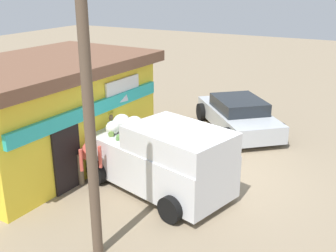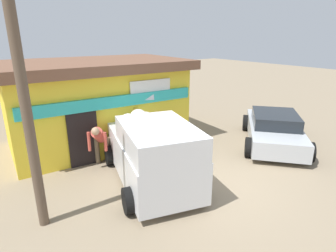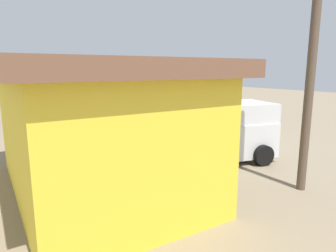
# 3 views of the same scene
# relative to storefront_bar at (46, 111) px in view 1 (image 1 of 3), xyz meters

# --- Properties ---
(ground_plane) EXTENTS (60.00, 60.00, 0.00)m
(ground_plane) POSITION_rel_storefront_bar_xyz_m (1.26, -5.00, -1.55)
(ground_plane) COLOR gray
(storefront_bar) EXTENTS (6.67, 4.42, 3.02)m
(storefront_bar) POSITION_rel_storefront_bar_xyz_m (0.00, 0.00, 0.00)
(storefront_bar) COLOR yellow
(storefront_bar) RESTS_ON ground_plane
(delivery_van) EXTENTS (2.88, 4.67, 2.81)m
(delivery_van) POSITION_rel_storefront_bar_xyz_m (-0.05, -3.79, -0.63)
(delivery_van) COLOR silver
(delivery_van) RESTS_ON ground_plane
(parked_sedan) EXTENTS (4.23, 4.00, 1.18)m
(parked_sedan) POSITION_rel_storefront_bar_xyz_m (5.12, -4.09, -0.98)
(parked_sedan) COLOR #B2B7BC
(parked_sedan) RESTS_ON ground_plane
(vendor_standing) EXTENTS (0.53, 0.45, 1.59)m
(vendor_standing) POSITION_rel_storefront_bar_xyz_m (0.66, -1.74, -0.64)
(vendor_standing) COLOR #726047
(vendor_standing) RESTS_ON ground_plane
(customer_bending) EXTENTS (0.75, 0.77, 1.39)m
(customer_bending) POSITION_rel_storefront_bar_xyz_m (-0.80, -2.09, -0.68)
(customer_bending) COLOR #726047
(customer_bending) RESTS_ON ground_plane
(unloaded_banana_pile) EXTENTS (0.79, 0.70, 0.42)m
(unloaded_banana_pile) POSITION_rel_storefront_bar_xyz_m (0.72, -0.95, -1.35)
(unloaded_banana_pile) COLOR silver
(unloaded_banana_pile) RESTS_ON ground_plane
(paint_bucket) EXTENTS (0.31, 0.31, 0.32)m
(paint_bucket) POSITION_rel_storefront_bar_xyz_m (1.55, -2.45, -1.39)
(paint_bucket) COLOR blue
(paint_bucket) RESTS_ON ground_plane
(utility_pole) EXTENTS (0.20, 0.20, 5.10)m
(utility_pole) POSITION_rel_storefront_bar_xyz_m (-2.94, -3.97, 1.00)
(utility_pole) COLOR brown
(utility_pole) RESTS_ON ground_plane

